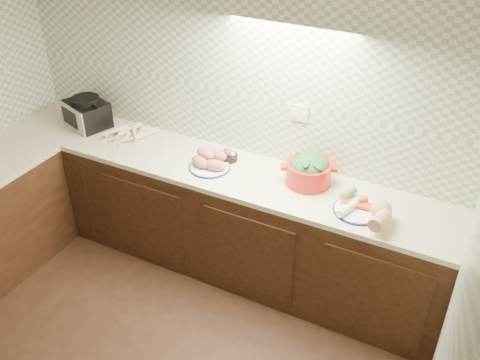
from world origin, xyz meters
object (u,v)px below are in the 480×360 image
at_px(toaster_oven, 87,113).
at_px(onion_bowl, 229,156).
at_px(parsnip_pile, 126,136).
at_px(sweet_potato_plate, 210,161).
at_px(veg_plate, 369,208).
at_px(dutch_oven, 309,170).

relative_size(toaster_oven, onion_bowl, 3.28).
distance_m(toaster_oven, parsnip_pile, 0.45).
xyz_separation_m(sweet_potato_plate, veg_plate, (1.19, -0.04, 0.00)).
bearing_deg(onion_bowl, veg_plate, -9.90).
height_order(toaster_oven, parsnip_pile, toaster_oven).
bearing_deg(dutch_oven, veg_plate, -43.50).
bearing_deg(onion_bowl, sweet_potato_plate, -114.88).
relative_size(onion_bowl, dutch_oven, 0.31).
bearing_deg(parsnip_pile, onion_bowl, 6.35).
relative_size(toaster_oven, sweet_potato_plate, 1.40).
distance_m(onion_bowl, dutch_oven, 0.64).
distance_m(dutch_oven, veg_plate, 0.51).
xyz_separation_m(dutch_oven, veg_plate, (0.48, -0.18, -0.05)).
height_order(parsnip_pile, veg_plate, veg_plate).
bearing_deg(dutch_oven, toaster_oven, 157.48).
xyz_separation_m(parsnip_pile, onion_bowl, (0.87, 0.10, 0.01)).
distance_m(toaster_oven, veg_plate, 2.44).
height_order(parsnip_pile, dutch_oven, dutch_oven).
relative_size(parsnip_pile, onion_bowl, 3.11).
height_order(parsnip_pile, onion_bowl, onion_bowl).
xyz_separation_m(toaster_oven, veg_plate, (2.43, -0.15, -0.06)).
height_order(toaster_oven, sweet_potato_plate, toaster_oven).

